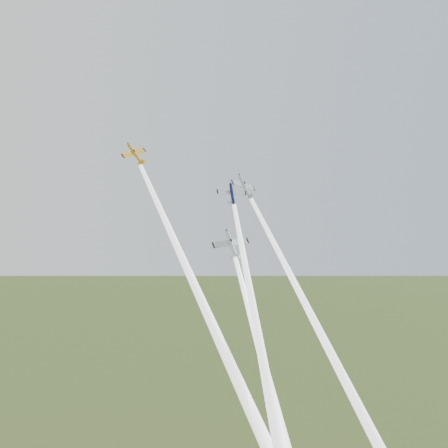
# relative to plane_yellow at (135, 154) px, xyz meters

# --- Properties ---
(plane_yellow) EXTENTS (9.37, 6.33, 8.16)m
(plane_yellow) POSITION_rel_plane_yellow_xyz_m (0.00, 0.00, 0.00)
(plane_yellow) COLOR orange
(smoke_trail_yellow) EXTENTS (17.91, 35.85, 56.92)m
(smoke_trail_yellow) POSITION_rel_plane_yellow_xyz_m (8.01, -17.96, -30.43)
(smoke_trail_yellow) COLOR white
(plane_navy) EXTENTS (7.92, 5.84, 6.69)m
(plane_navy) POSITION_rel_plane_yellow_xyz_m (20.22, -8.17, -8.81)
(plane_navy) COLOR #0D103C
(smoke_trail_navy) EXTENTS (10.15, 40.86, 61.57)m
(smoke_trail_navy) POSITION_rel_plane_yellow_xyz_m (16.33, -28.97, -41.56)
(smoke_trail_navy) COLOR white
(plane_silver_right) EXTENTS (9.18, 8.78, 8.76)m
(plane_silver_right) POSITION_rel_plane_yellow_xyz_m (26.05, -3.40, -6.77)
(plane_silver_right) COLOR #AEB6BC
(smoke_trail_silver_right) EXTENTS (19.13, 40.49, 64.31)m
(smoke_trail_silver_right) POSITION_rel_plane_yellow_xyz_m (34.64, -23.72, -40.90)
(smoke_trail_silver_right) COLOR white
(plane_silver_low) EXTENTS (9.36, 6.06, 8.85)m
(plane_silver_low) POSITION_rel_plane_yellow_xyz_m (17.67, -13.16, -20.22)
(plane_silver_low) COLOR #B0B9BF
(smoke_trail_silver_low) EXTENTS (3.74, 36.79, 54.84)m
(smoke_trail_silver_low) POSITION_rel_plane_yellow_xyz_m (17.10, -32.15, -49.61)
(smoke_trail_silver_low) COLOR white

